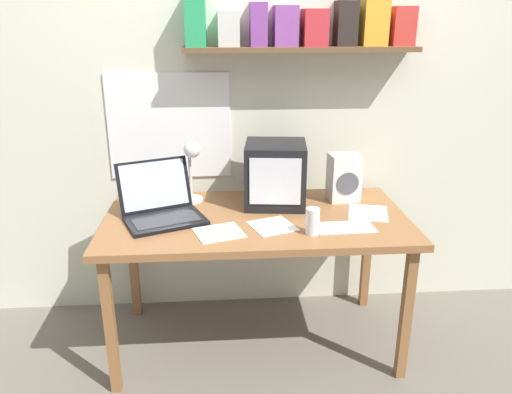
{
  "coord_description": "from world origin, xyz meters",
  "views": [
    {
      "loc": [
        -0.16,
        -2.25,
        1.63
      ],
      "look_at": [
        0.0,
        0.0,
        0.82
      ],
      "focal_mm": 35.0,
      "sensor_mm": 36.0,
      "label": 1
    }
  ],
  "objects_px": {
    "corner_desk": "(256,228)",
    "crt_monitor": "(275,174)",
    "laptop": "(161,205)",
    "open_notebook": "(219,233)",
    "desk_lamp": "(192,164)",
    "printed_handout": "(368,213)",
    "juice_glass": "(313,223)",
    "loose_paper_near_monitor": "(345,227)",
    "loose_paper_near_laptop": "(273,226)",
    "space_heater": "(344,178)"
  },
  "relations": [
    {
      "from": "corner_desk",
      "to": "printed_handout",
      "type": "bearing_deg",
      "value": 0.03
    },
    {
      "from": "crt_monitor",
      "to": "corner_desk",
      "type": "bearing_deg",
      "value": -116.78
    },
    {
      "from": "desk_lamp",
      "to": "juice_glass",
      "type": "xyz_separation_m",
      "value": [
        0.55,
        -0.44,
        -0.16
      ]
    },
    {
      "from": "juice_glass",
      "to": "printed_handout",
      "type": "bearing_deg",
      "value": 35.62
    },
    {
      "from": "space_heater",
      "to": "crt_monitor",
      "type": "bearing_deg",
      "value": -179.99
    },
    {
      "from": "space_heater",
      "to": "open_notebook",
      "type": "bearing_deg",
      "value": -154.27
    },
    {
      "from": "crt_monitor",
      "to": "desk_lamp",
      "type": "distance_m",
      "value": 0.43
    },
    {
      "from": "laptop",
      "to": "loose_paper_near_monitor",
      "type": "height_order",
      "value": "laptop"
    },
    {
      "from": "crt_monitor",
      "to": "loose_paper_near_monitor",
      "type": "bearing_deg",
      "value": -43.33
    },
    {
      "from": "juice_glass",
      "to": "space_heater",
      "type": "height_order",
      "value": "space_heater"
    },
    {
      "from": "laptop",
      "to": "desk_lamp",
      "type": "bearing_deg",
      "value": 29.41
    },
    {
      "from": "juice_glass",
      "to": "loose_paper_near_laptop",
      "type": "xyz_separation_m",
      "value": [
        -0.17,
        0.1,
        -0.05
      ]
    },
    {
      "from": "laptop",
      "to": "desk_lamp",
      "type": "xyz_separation_m",
      "value": [
        0.15,
        0.19,
        0.15
      ]
    },
    {
      "from": "desk_lamp",
      "to": "printed_handout",
      "type": "xyz_separation_m",
      "value": [
        0.87,
        -0.21,
        -0.21
      ]
    },
    {
      "from": "space_heater",
      "to": "printed_handout",
      "type": "relative_size",
      "value": 0.97
    },
    {
      "from": "corner_desk",
      "to": "loose_paper_near_monitor",
      "type": "distance_m",
      "value": 0.44
    },
    {
      "from": "corner_desk",
      "to": "laptop",
      "type": "height_order",
      "value": "laptop"
    },
    {
      "from": "crt_monitor",
      "to": "juice_glass",
      "type": "height_order",
      "value": "crt_monitor"
    },
    {
      "from": "crt_monitor",
      "to": "laptop",
      "type": "bearing_deg",
      "value": -159.1
    },
    {
      "from": "corner_desk",
      "to": "loose_paper_near_monitor",
      "type": "height_order",
      "value": "loose_paper_near_monitor"
    },
    {
      "from": "corner_desk",
      "to": "crt_monitor",
      "type": "xyz_separation_m",
      "value": [
        0.11,
        0.17,
        0.22
      ]
    },
    {
      "from": "crt_monitor",
      "to": "space_heater",
      "type": "height_order",
      "value": "crt_monitor"
    },
    {
      "from": "corner_desk",
      "to": "printed_handout",
      "type": "distance_m",
      "value": 0.56
    },
    {
      "from": "printed_handout",
      "to": "crt_monitor",
      "type": "bearing_deg",
      "value": 159.19
    },
    {
      "from": "desk_lamp",
      "to": "loose_paper_near_monitor",
      "type": "xyz_separation_m",
      "value": [
        0.71,
        -0.38,
        -0.21
      ]
    },
    {
      "from": "crt_monitor",
      "to": "space_heater",
      "type": "distance_m",
      "value": 0.37
    },
    {
      "from": "crt_monitor",
      "to": "space_heater",
      "type": "xyz_separation_m",
      "value": [
        0.37,
        0.03,
        -0.04
      ]
    },
    {
      "from": "corner_desk",
      "to": "loose_paper_near_laptop",
      "type": "xyz_separation_m",
      "value": [
        0.07,
        -0.13,
        0.06
      ]
    },
    {
      "from": "laptop",
      "to": "loose_paper_near_laptop",
      "type": "relative_size",
      "value": 1.88
    },
    {
      "from": "crt_monitor",
      "to": "open_notebook",
      "type": "relative_size",
      "value": 1.33
    },
    {
      "from": "juice_glass",
      "to": "crt_monitor",
      "type": "bearing_deg",
      "value": 107.19
    },
    {
      "from": "desk_lamp",
      "to": "printed_handout",
      "type": "relative_size",
      "value": 1.31
    },
    {
      "from": "laptop",
      "to": "open_notebook",
      "type": "xyz_separation_m",
      "value": [
        0.28,
        -0.21,
        -0.06
      ]
    },
    {
      "from": "space_heater",
      "to": "printed_handout",
      "type": "bearing_deg",
      "value": -73.31
    },
    {
      "from": "juice_glass",
      "to": "printed_handout",
      "type": "xyz_separation_m",
      "value": [
        0.32,
        0.23,
        -0.05
      ]
    },
    {
      "from": "corner_desk",
      "to": "juice_glass",
      "type": "bearing_deg",
      "value": -44.39
    },
    {
      "from": "corner_desk",
      "to": "desk_lamp",
      "type": "height_order",
      "value": "desk_lamp"
    },
    {
      "from": "crt_monitor",
      "to": "space_heater",
      "type": "bearing_deg",
      "value": 11.56
    },
    {
      "from": "corner_desk",
      "to": "desk_lamp",
      "type": "distance_m",
      "value": 0.47
    },
    {
      "from": "corner_desk",
      "to": "loose_paper_near_monitor",
      "type": "xyz_separation_m",
      "value": [
        0.4,
        -0.17,
        0.06
      ]
    },
    {
      "from": "corner_desk",
      "to": "laptop",
      "type": "xyz_separation_m",
      "value": [
        -0.46,
        0.02,
        0.13
      ]
    },
    {
      "from": "laptop",
      "to": "open_notebook",
      "type": "height_order",
      "value": "laptop"
    },
    {
      "from": "crt_monitor",
      "to": "laptop",
      "type": "relative_size",
      "value": 0.73
    },
    {
      "from": "desk_lamp",
      "to": "loose_paper_near_laptop",
      "type": "height_order",
      "value": "desk_lamp"
    },
    {
      "from": "open_notebook",
      "to": "printed_handout",
      "type": "xyz_separation_m",
      "value": [
        0.74,
        0.19,
        0.0
      ]
    },
    {
      "from": "loose_paper_near_monitor",
      "to": "desk_lamp",
      "type": "bearing_deg",
      "value": 151.81
    },
    {
      "from": "space_heater",
      "to": "loose_paper_near_monitor",
      "type": "height_order",
      "value": "space_heater"
    },
    {
      "from": "open_notebook",
      "to": "loose_paper_near_monitor",
      "type": "height_order",
      "value": "same"
    },
    {
      "from": "open_notebook",
      "to": "printed_handout",
      "type": "height_order",
      "value": "same"
    },
    {
      "from": "corner_desk",
      "to": "space_heater",
      "type": "xyz_separation_m",
      "value": [
        0.48,
        0.2,
        0.19
      ]
    }
  ]
}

